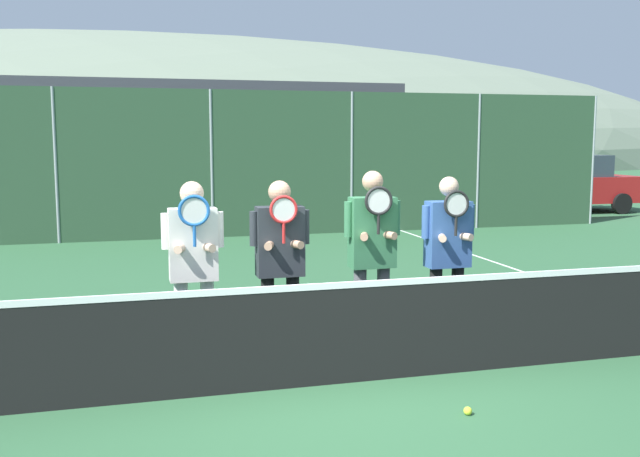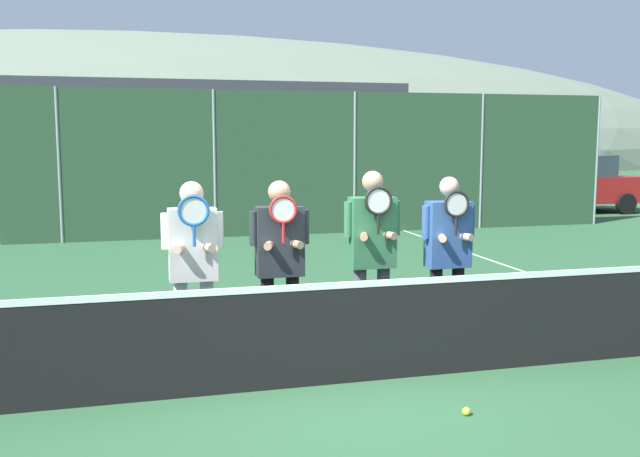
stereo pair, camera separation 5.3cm
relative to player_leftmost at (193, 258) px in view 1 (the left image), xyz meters
name	(u,v)px [view 1 (the left image)]	position (x,y,z in m)	size (l,w,h in m)	color
ground_plane	(342,383)	(1.23, -0.76, -1.07)	(120.00, 120.00, 0.00)	#2D5B38
hill_distant	(147,162)	(1.23, 58.98, -1.07)	(109.00, 60.56, 21.19)	slate
clubhouse_building	(164,146)	(0.60, 16.56, 0.86)	(14.14, 5.50, 3.82)	beige
fence_back	(212,164)	(1.23, 9.01, 0.54)	(19.35, 0.06, 3.24)	gray
tennis_net	(342,331)	(1.23, -0.76, -0.59)	(11.95, 0.09, 1.03)	gray
court_line_right_sideline	(572,288)	(5.68, 2.24, -1.07)	(0.05, 16.00, 0.01)	white
player_leftmost	(193,258)	(0.00, 0.00, 0.00)	(0.58, 0.34, 1.80)	white
player_center_left	(280,255)	(0.84, 0.02, -0.01)	(0.59, 0.34, 1.79)	black
player_center_right	(372,247)	(1.78, 0.01, 0.03)	(0.59, 0.34, 1.87)	#56565B
player_rightmost	(448,248)	(2.61, 0.01, -0.01)	(0.58, 0.34, 1.80)	black
car_left_of_center	(214,188)	(1.59, 11.72, -0.17)	(4.68, 2.04, 1.76)	#B2B7BC
car_center	(396,185)	(6.62, 11.74, -0.19)	(4.05, 2.05, 1.71)	slate
car_right_of_center	(557,183)	(11.67, 11.70, -0.20)	(4.73, 2.00, 1.69)	maroon
tennis_ball_on_court	(468,411)	(1.99, -1.73, -1.04)	(0.07, 0.07, 0.07)	#CCDB33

